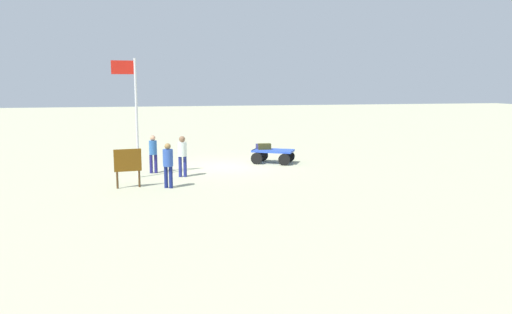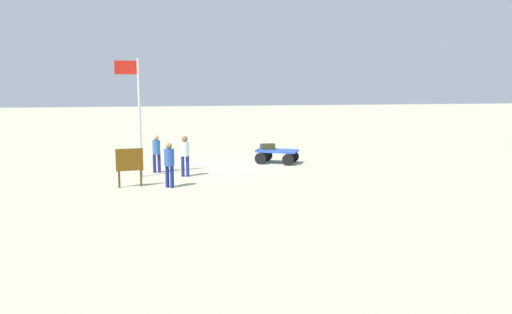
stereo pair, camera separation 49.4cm
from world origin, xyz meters
name	(u,v)px [view 1 (the left image)]	position (x,y,z in m)	size (l,w,h in m)	color
ground_plane	(227,166)	(0.00, 0.00, 0.00)	(120.00, 120.00, 0.00)	#B0B18E
luggage_cart	(273,153)	(-2.31, -0.52, 0.47)	(2.25, 1.95, 0.65)	blue
suitcase_olive	(263,146)	(-1.91, -0.90, 0.78)	(0.66, 0.47, 0.25)	navy
suitcase_dark	(264,146)	(-1.94, -0.72, 0.80)	(0.64, 0.35, 0.28)	#393717
worker_lead	(168,161)	(2.86, 4.32, 0.99)	(0.51, 0.51, 1.67)	navy
worker_trailing	(153,151)	(3.37, 1.04, 0.95)	(0.34, 0.33, 1.64)	navy
worker_supervisor	(182,153)	(2.19, 2.19, 1.02)	(0.42, 0.42, 1.70)	navy
flagpole	(134,107)	(4.09, 1.91, 2.89)	(0.97, 0.18, 4.84)	silver
signboard	(128,163)	(4.31, 3.98, 0.94)	(0.99, 0.20, 1.45)	#4C3319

